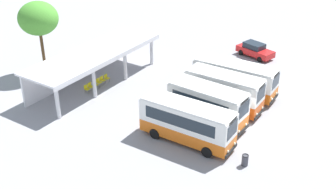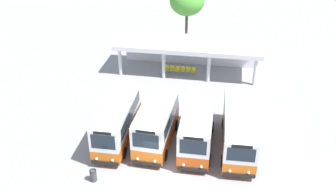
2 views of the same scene
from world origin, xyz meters
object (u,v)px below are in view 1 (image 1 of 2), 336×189
object	(u,v)px
city_bus_middle_cream	(224,90)
litter_bin_apron	(245,160)
waiting_chair_middle_seat	(95,84)
city_bus_nearest_orange	(187,121)
waiting_chair_fifth_seat	(102,79)
waiting_chair_end_by_column	(87,88)
waiting_chair_second_from_end	(90,86)
waiting_chair_fourth_seat	(99,82)
city_bus_second_in_row	(208,104)
city_bus_fourth_amber	(235,77)
waiting_chair_far_end_seat	(106,78)
parked_car_flank	(255,50)

from	to	relation	value
city_bus_middle_cream	litter_bin_apron	bearing A→B (deg)	-142.20
city_bus_middle_cream	waiting_chair_middle_seat	bearing A→B (deg)	105.27
city_bus_nearest_orange	waiting_chair_fifth_seat	size ratio (longest dim) A/B	9.02
waiting_chair_end_by_column	waiting_chair_middle_seat	xyz separation A→B (m)	(1.15, -0.06, 0.00)
waiting_chair_second_from_end	waiting_chair_middle_seat	size ratio (longest dim) A/B	1.00
waiting_chair_end_by_column	waiting_chair_second_from_end	distance (m)	0.58
waiting_chair_end_by_column	waiting_chair_fourth_seat	distance (m)	1.73
waiting_chair_middle_seat	waiting_chair_fourth_seat	distance (m)	0.58
city_bus_second_in_row	waiting_chair_second_from_end	distance (m)	12.56
city_bus_second_in_row	city_bus_fourth_amber	world-z (taller)	city_bus_second_in_row
waiting_chair_fourth_seat	litter_bin_apron	xyz separation A→B (m)	(-3.88, -17.49, -0.07)
city_bus_nearest_orange	waiting_chair_fifth_seat	world-z (taller)	city_bus_nearest_orange
city_bus_fourth_amber	waiting_chair_end_by_column	xyz separation A→B (m)	(-7.66, 11.92, -1.24)
city_bus_fourth_amber	waiting_chair_fifth_seat	size ratio (longest dim) A/B	9.36
city_bus_second_in_row	waiting_chair_second_from_end	bearing A→B (deg)	93.57
city_bus_second_in_row	city_bus_fourth_amber	xyz separation A→B (m)	(6.31, 0.50, -0.15)
city_bus_second_in_row	waiting_chair_far_end_seat	distance (m)	12.56
litter_bin_apron	waiting_chair_middle_seat	bearing A→B (deg)	79.29
waiting_chair_middle_seat	waiting_chair_far_end_seat	bearing A→B (deg)	0.94
waiting_chair_end_by_column	waiting_chair_fifth_seat	bearing A→B (deg)	0.51
city_bus_nearest_orange	waiting_chair_fourth_seat	world-z (taller)	city_bus_nearest_orange
city_bus_middle_cream	waiting_chair_far_end_seat	size ratio (longest dim) A/B	8.17
city_bus_nearest_orange	city_bus_middle_cream	distance (m)	6.31
waiting_chair_fifth_seat	waiting_chair_far_end_seat	bearing A→B (deg)	-5.03
waiting_chair_far_end_seat	litter_bin_apron	world-z (taller)	litter_bin_apron
city_bus_second_in_row	waiting_chair_fifth_seat	size ratio (longest dim) A/B	7.87
waiting_chair_middle_seat	waiting_chair_fourth_seat	bearing A→B (deg)	5.23
city_bus_middle_cream	waiting_chair_middle_seat	world-z (taller)	city_bus_middle_cream
city_bus_nearest_orange	parked_car_flank	distance (m)	19.39
waiting_chair_end_by_column	waiting_chair_far_end_seat	bearing A→B (deg)	-0.60
city_bus_second_in_row	waiting_chair_far_end_seat	world-z (taller)	city_bus_second_in_row
waiting_chair_second_from_end	waiting_chair_far_end_seat	distance (m)	2.31
waiting_chair_fourth_seat	waiting_chair_far_end_seat	bearing A→B (deg)	-1.21
city_bus_nearest_orange	parked_car_flank	world-z (taller)	city_bus_nearest_orange
parked_car_flank	city_bus_middle_cream	bearing A→B (deg)	-169.18
waiting_chair_fifth_seat	city_bus_second_in_row	bearing A→B (deg)	-94.39
city_bus_middle_cream	city_bus_second_in_row	bearing A→B (deg)	-178.51
waiting_chair_fourth_seat	waiting_chair_fifth_seat	distance (m)	0.58
waiting_chair_second_from_end	waiting_chair_fifth_seat	bearing A→B (deg)	-0.63
city_bus_middle_cream	waiting_chair_end_by_column	world-z (taller)	city_bus_middle_cream
waiting_chair_second_from_end	waiting_chair_far_end_seat	size ratio (longest dim) A/B	1.00
city_bus_second_in_row	city_bus_middle_cream	bearing A→B (deg)	1.49
waiting_chair_far_end_seat	waiting_chair_fourth_seat	bearing A→B (deg)	178.79
waiting_chair_fourth_seat	waiting_chair_fifth_seat	xyz separation A→B (m)	(0.58, 0.03, 0.00)
waiting_chair_fifth_seat	city_bus_middle_cream	bearing A→B (deg)	-79.91
parked_car_flank	waiting_chair_fourth_seat	distance (m)	18.52
parked_car_flank	waiting_chair_second_from_end	bearing A→B (deg)	149.50
waiting_chair_end_by_column	parked_car_flank	bearing A→B (deg)	-29.57
city_bus_nearest_orange	waiting_chair_second_from_end	distance (m)	12.68
city_bus_nearest_orange	waiting_chair_second_from_end	xyz separation A→B (m)	(2.37, 12.39, -1.32)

